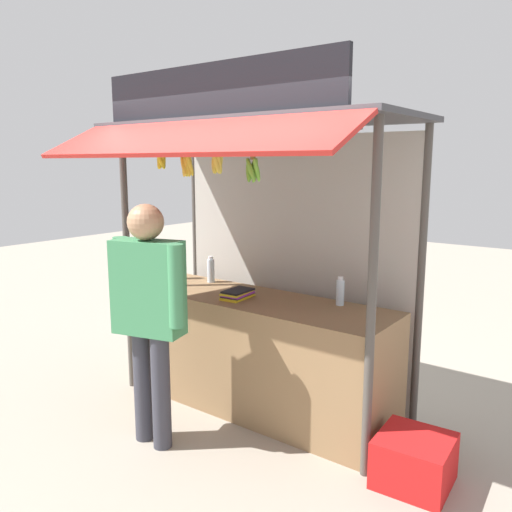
% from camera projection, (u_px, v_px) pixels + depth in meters
% --- Properties ---
extents(ground_plane, '(20.00, 20.00, 0.00)m').
position_uv_depth(ground_plane, '(256.00, 406.00, 4.37)').
color(ground_plane, '#9E9384').
extents(stall_counter, '(2.31, 0.70, 0.93)m').
position_uv_depth(stall_counter, '(256.00, 353.00, 4.28)').
color(stall_counter, olive).
rests_on(stall_counter, ground).
extents(stall_structure, '(2.51, 1.61, 2.69)m').
position_uv_depth(stall_structure, '(267.00, 210.00, 4.19)').
color(stall_structure, '#4C4742').
rests_on(stall_structure, ground).
extents(water_bottle_mid_right, '(0.07, 0.07, 0.24)m').
position_uv_depth(water_bottle_mid_right, '(211.00, 270.00, 4.76)').
color(water_bottle_mid_right, silver).
rests_on(water_bottle_mid_right, stall_counter).
extents(water_bottle_center, '(0.06, 0.06, 0.23)m').
position_uv_depth(water_bottle_center, '(340.00, 292.00, 3.99)').
color(water_bottle_center, silver).
rests_on(water_bottle_center, stall_counter).
extents(water_bottle_mid_left, '(0.08, 0.08, 0.28)m').
position_uv_depth(water_bottle_mid_left, '(177.00, 265.00, 4.89)').
color(water_bottle_mid_left, silver).
rests_on(water_bottle_mid_left, stall_counter).
extents(magazine_stack_far_right, '(0.19, 0.30, 0.05)m').
position_uv_depth(magazine_stack_far_right, '(151.00, 285.00, 4.56)').
color(magazine_stack_far_right, red).
rests_on(magazine_stack_far_right, stall_counter).
extents(magazine_stack_back_right, '(0.20, 0.29, 0.07)m').
position_uv_depth(magazine_stack_back_right, '(237.00, 294.00, 4.20)').
color(magazine_stack_back_right, yellow).
rests_on(magazine_stack_back_right, stall_counter).
extents(banana_bunch_leftmost, '(0.10, 0.10, 0.29)m').
position_uv_depth(banana_bunch_leftmost, '(187.00, 166.00, 3.83)').
color(banana_bunch_leftmost, '#332D23').
extents(banana_bunch_inner_right, '(0.09, 0.09, 0.24)m').
position_uv_depth(banana_bunch_inner_right, '(161.00, 160.00, 3.99)').
color(banana_bunch_inner_right, '#332D23').
extents(banana_bunch_rightmost, '(0.10, 0.10, 0.27)m').
position_uv_depth(banana_bunch_rightmost, '(217.00, 162.00, 3.65)').
color(banana_bunch_rightmost, '#332D23').
extents(banana_bunch_inner_left, '(0.11, 0.11, 0.32)m').
position_uv_depth(banana_bunch_inner_left, '(253.00, 169.00, 3.47)').
color(banana_bunch_inner_left, '#332D23').
extents(vendor_person, '(0.66, 0.33, 1.75)m').
position_uv_depth(vendor_person, '(149.00, 303.00, 3.61)').
color(vendor_person, '#383842').
rests_on(vendor_person, ground).
extents(plastic_crate, '(0.47, 0.47, 0.31)m').
position_uv_depth(plastic_crate, '(414.00, 460.00, 3.29)').
color(plastic_crate, red).
rests_on(plastic_crate, ground).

